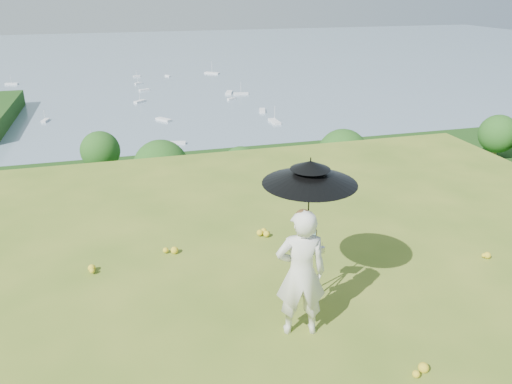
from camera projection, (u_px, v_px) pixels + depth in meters
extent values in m
plane|color=#537020|center=(338.00, 271.00, 8.54)|extent=(14.00, 14.00, 0.00)
cube|color=#113A10|center=(179.00, 340.00, 50.85)|extent=(140.00, 56.00, 22.00)
cube|color=gray|center=(153.00, 230.00, 89.14)|extent=(170.00, 28.00, 8.00)
plane|color=slate|center=(124.00, 73.00, 235.18)|extent=(700.00, 700.00, 0.00)
imported|color=beige|center=(301.00, 273.00, 6.72)|extent=(0.77, 0.58, 1.89)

